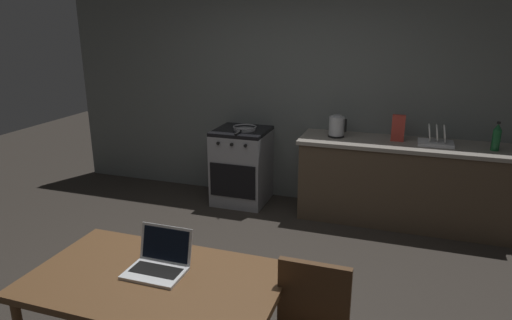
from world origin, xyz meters
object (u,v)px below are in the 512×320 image
object	(u,v)px
laptop	(159,263)
electric_kettle	(337,127)
dining_table	(155,289)
cereal_box	(398,128)
bottle	(497,137)
frying_pan	(245,128)
dish_rack	(436,140)
stove_oven	(242,166)

from	to	relation	value
laptop	electric_kettle	size ratio (longest dim) A/B	1.36
dining_table	cereal_box	xyz separation A→B (m)	(1.15, 2.90, 0.35)
laptop	bottle	size ratio (longest dim) A/B	1.14
dining_table	frying_pan	bearing A→B (deg)	100.22
frying_pan	cereal_box	size ratio (longest dim) A/B	1.60
electric_kettle	dish_rack	world-z (taller)	electric_kettle
stove_oven	laptop	bearing A→B (deg)	-78.92
frying_pan	dish_rack	size ratio (longest dim) A/B	1.30
bottle	laptop	bearing A→B (deg)	-126.85
frying_pan	cereal_box	bearing A→B (deg)	1.64
stove_oven	dining_table	distance (m)	2.94
frying_pan	dish_rack	world-z (taller)	dish_rack
laptop	electric_kettle	world-z (taller)	electric_kettle
stove_oven	electric_kettle	distance (m)	1.22
dining_table	dish_rack	world-z (taller)	dish_rack
dining_table	frying_pan	world-z (taller)	frying_pan
dish_rack	laptop	bearing A→B (deg)	-118.71
laptop	dish_rack	distance (m)	3.20
laptop	cereal_box	world-z (taller)	cereal_box
laptop	bottle	world-z (taller)	bottle
cereal_box	dish_rack	world-z (taller)	cereal_box
dining_table	bottle	xyz separation A→B (m)	(2.05, 2.83, 0.34)
bottle	frying_pan	bearing A→B (deg)	179.50
bottle	cereal_box	xyz separation A→B (m)	(-0.90, 0.07, 0.00)
stove_oven	dish_rack	distance (m)	2.14
dining_table	bottle	distance (m)	3.51
cereal_box	dish_rack	bearing A→B (deg)	-3.07
bottle	stove_oven	bearing A→B (deg)	178.96
dining_table	frying_pan	xyz separation A→B (m)	(-0.51, 2.85, 0.23)
frying_pan	dish_rack	bearing A→B (deg)	0.78
stove_oven	electric_kettle	bearing A→B (deg)	0.13
dining_table	dish_rack	size ratio (longest dim) A/B	4.05
stove_oven	frying_pan	distance (m)	0.47
electric_kettle	dish_rack	bearing A→B (deg)	-0.00
bottle	cereal_box	size ratio (longest dim) A/B	1.02
electric_kettle	dining_table	bearing A→B (deg)	-100.30
frying_pan	electric_kettle	bearing A→B (deg)	1.53
frying_pan	dish_rack	distance (m)	2.04
electric_kettle	frying_pan	xyz separation A→B (m)	(-1.04, -0.03, -0.09)
bottle	dish_rack	bearing A→B (deg)	174.60
bottle	dish_rack	world-z (taller)	bottle
electric_kettle	bottle	size ratio (longest dim) A/B	0.83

